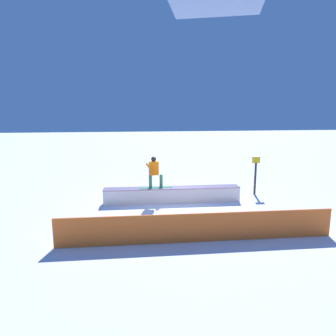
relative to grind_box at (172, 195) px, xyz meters
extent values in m
plane|color=white|center=(0.00, 0.00, -0.30)|extent=(120.00, 120.00, 0.00)
cube|color=white|center=(0.00, 0.00, 0.01)|extent=(6.03, 0.94, 0.63)
cube|color=white|center=(0.00, 0.00, -0.15)|extent=(6.04, 0.95, 0.15)
cube|color=#9882A1|center=(0.00, 0.00, 0.35)|extent=(6.04, 1.00, 0.04)
cube|color=#2F7F57|center=(0.73, -0.05, 0.37)|extent=(1.45, 0.39, 0.01)
cylinder|color=#3B7855|center=(0.96, -0.03, 0.66)|extent=(0.15, 0.15, 0.56)
cylinder|color=#3B7855|center=(0.49, -0.06, 0.66)|extent=(0.15, 0.15, 0.56)
cube|color=orange|center=(0.82, -0.04, 1.24)|extent=(0.41, 0.27, 0.59)
sphere|color=black|center=(0.82, -0.04, 1.64)|extent=(0.22, 0.22, 0.22)
cylinder|color=orange|center=(0.99, 0.14, 1.27)|extent=(0.41, 0.12, 0.49)
cylinder|color=orange|center=(0.73, -0.21, 1.27)|extent=(0.20, 0.10, 0.56)
cube|color=orange|center=(0.00, 4.26, 0.15)|extent=(8.48, 0.60, 0.90)
cylinder|color=#262628|center=(-4.21, -0.61, 0.47)|extent=(0.10, 0.10, 1.55)
cube|color=yellow|center=(-4.21, -0.61, 1.39)|extent=(0.40, 0.04, 0.30)
camera|label=1|loc=(2.34, 12.38, 3.47)|focal=31.36mm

